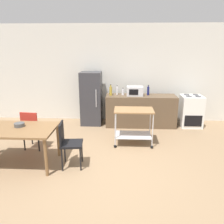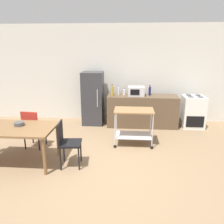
{
  "view_description": "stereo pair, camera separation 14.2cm",
  "coord_description": "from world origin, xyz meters",
  "px_view_note": "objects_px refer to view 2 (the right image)",
  "views": [
    {
      "loc": [
        0.38,
        -3.73,
        2.22
      ],
      "look_at": [
        0.13,
        1.2,
        0.8
      ],
      "focal_mm": 35.97,
      "sensor_mm": 36.0,
      "label": 1
    },
    {
      "loc": [
        0.52,
        -3.72,
        2.22
      ],
      "look_at": [
        0.13,
        1.2,
        0.8
      ],
      "focal_mm": 35.97,
      "sensor_mm": 36.0,
      "label": 2
    }
  ],
  "objects_px": {
    "chair_red": "(33,126)",
    "fruit_bowl": "(19,124)",
    "bottle_olive_oil": "(124,92)",
    "bottle_vinegar": "(150,91)",
    "dining_table": "(16,131)",
    "refrigerator": "(93,98)",
    "bottle_soy_sauce": "(119,91)",
    "stove_oven": "(193,112)",
    "kitchen_cart": "(134,121)",
    "chair_black": "(67,141)",
    "microwave": "(136,91)",
    "bottle_soda": "(112,91)"
  },
  "relations": [
    {
      "from": "stove_oven",
      "to": "bottle_vinegar",
      "type": "height_order",
      "value": "bottle_vinegar"
    },
    {
      "from": "bottle_olive_oil",
      "to": "stove_oven",
      "type": "bearing_deg",
      "value": -0.56
    },
    {
      "from": "chair_red",
      "to": "fruit_bowl",
      "type": "xyz_separation_m",
      "value": [
        0.01,
        -0.6,
        0.27
      ]
    },
    {
      "from": "dining_table",
      "to": "microwave",
      "type": "height_order",
      "value": "microwave"
    },
    {
      "from": "dining_table",
      "to": "stove_oven",
      "type": "relative_size",
      "value": 1.63
    },
    {
      "from": "bottle_soy_sauce",
      "to": "kitchen_cart",
      "type": "bearing_deg",
      "value": -73.2
    },
    {
      "from": "refrigerator",
      "to": "kitchen_cart",
      "type": "height_order",
      "value": "refrigerator"
    },
    {
      "from": "kitchen_cart",
      "to": "bottle_soda",
      "type": "relative_size",
      "value": 2.9
    },
    {
      "from": "refrigerator",
      "to": "microwave",
      "type": "distance_m",
      "value": 1.29
    },
    {
      "from": "bottle_soda",
      "to": "bottle_soy_sauce",
      "type": "relative_size",
      "value": 1.17
    },
    {
      "from": "bottle_olive_oil",
      "to": "bottle_vinegar",
      "type": "bearing_deg",
      "value": 2.46
    },
    {
      "from": "bottle_olive_oil",
      "to": "refrigerator",
      "type": "bearing_deg",
      "value": 176.17
    },
    {
      "from": "chair_black",
      "to": "fruit_bowl",
      "type": "bearing_deg",
      "value": 76.08
    },
    {
      "from": "dining_table",
      "to": "bottle_vinegar",
      "type": "bearing_deg",
      "value": 42.18
    },
    {
      "from": "kitchen_cart",
      "to": "bottle_soda",
      "type": "bearing_deg",
      "value": 114.78
    },
    {
      "from": "bottle_vinegar",
      "to": "chair_black",
      "type": "bearing_deg",
      "value": -124.53
    },
    {
      "from": "dining_table",
      "to": "bottle_olive_oil",
      "type": "distance_m",
      "value": 3.21
    },
    {
      "from": "refrigerator",
      "to": "fruit_bowl",
      "type": "bearing_deg",
      "value": -113.65
    },
    {
      "from": "bottle_olive_oil",
      "to": "microwave",
      "type": "height_order",
      "value": "microwave"
    },
    {
      "from": "chair_black",
      "to": "kitchen_cart",
      "type": "bearing_deg",
      "value": -54.33
    },
    {
      "from": "chair_red",
      "to": "bottle_vinegar",
      "type": "height_order",
      "value": "bottle_vinegar"
    },
    {
      "from": "dining_table",
      "to": "kitchen_cart",
      "type": "height_order",
      "value": "kitchen_cart"
    },
    {
      "from": "chair_red",
      "to": "bottle_olive_oil",
      "type": "relative_size",
      "value": 4.27
    },
    {
      "from": "fruit_bowl",
      "to": "dining_table",
      "type": "bearing_deg",
      "value": -111.41
    },
    {
      "from": "bottle_soda",
      "to": "kitchen_cart",
      "type": "bearing_deg",
      "value": -65.22
    },
    {
      "from": "microwave",
      "to": "refrigerator",
      "type": "bearing_deg",
      "value": 175.29
    },
    {
      "from": "chair_black",
      "to": "bottle_soda",
      "type": "relative_size",
      "value": 2.83
    },
    {
      "from": "microwave",
      "to": "chair_black",
      "type": "bearing_deg",
      "value": -118.87
    },
    {
      "from": "stove_oven",
      "to": "fruit_bowl",
      "type": "distance_m",
      "value": 4.62
    },
    {
      "from": "bottle_soy_sauce",
      "to": "fruit_bowl",
      "type": "distance_m",
      "value": 3.03
    },
    {
      "from": "chair_black",
      "to": "bottle_soy_sauce",
      "type": "relative_size",
      "value": 3.31
    },
    {
      "from": "chair_red",
      "to": "bottle_olive_oil",
      "type": "bearing_deg",
      "value": -132.85
    },
    {
      "from": "stove_oven",
      "to": "kitchen_cart",
      "type": "xyz_separation_m",
      "value": [
        -1.71,
        -1.35,
        0.12
      ]
    },
    {
      "from": "chair_red",
      "to": "fruit_bowl",
      "type": "distance_m",
      "value": 0.65
    },
    {
      "from": "bottle_olive_oil",
      "to": "bottle_vinegar",
      "type": "relative_size",
      "value": 0.71
    },
    {
      "from": "dining_table",
      "to": "refrigerator",
      "type": "relative_size",
      "value": 0.97
    },
    {
      "from": "refrigerator",
      "to": "fruit_bowl",
      "type": "xyz_separation_m",
      "value": [
        -1.06,
        -2.43,
        0.01
      ]
    },
    {
      "from": "bottle_vinegar",
      "to": "fruit_bowl",
      "type": "height_order",
      "value": "bottle_vinegar"
    },
    {
      "from": "bottle_soda",
      "to": "microwave",
      "type": "xyz_separation_m",
      "value": [
        0.69,
        0.02,
        -0.0
      ]
    },
    {
      "from": "refrigerator",
      "to": "bottle_soy_sauce",
      "type": "bearing_deg",
      "value": -1.74
    },
    {
      "from": "kitchen_cart",
      "to": "microwave",
      "type": "distance_m",
      "value": 1.41
    },
    {
      "from": "chair_red",
      "to": "chair_black",
      "type": "distance_m",
      "value": 1.23
    },
    {
      "from": "bottle_soy_sauce",
      "to": "microwave",
      "type": "relative_size",
      "value": 0.58
    },
    {
      "from": "microwave",
      "to": "fruit_bowl",
      "type": "distance_m",
      "value": 3.3
    },
    {
      "from": "dining_table",
      "to": "fruit_bowl",
      "type": "distance_m",
      "value": 0.16
    },
    {
      "from": "kitchen_cart",
      "to": "microwave",
      "type": "height_order",
      "value": "microwave"
    },
    {
      "from": "bottle_soda",
      "to": "bottle_olive_oil",
      "type": "height_order",
      "value": "bottle_soda"
    },
    {
      "from": "chair_red",
      "to": "stove_oven",
      "type": "bearing_deg",
      "value": -150.57
    },
    {
      "from": "bottle_soda",
      "to": "bottle_vinegar",
      "type": "distance_m",
      "value": 1.08
    },
    {
      "from": "chair_black",
      "to": "kitchen_cart",
      "type": "xyz_separation_m",
      "value": [
        1.28,
        1.13,
        0.05
      ]
    }
  ]
}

